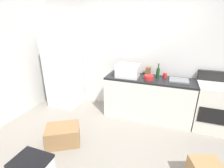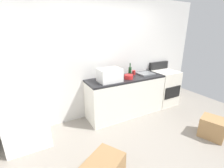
% 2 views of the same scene
% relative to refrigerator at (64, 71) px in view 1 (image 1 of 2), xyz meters
% --- Properties ---
extents(ground_plane, '(6.00, 6.00, 0.00)m').
position_rel_refrigerator_xyz_m(ground_plane, '(1.75, -1.15, -0.87)').
color(ground_plane, gray).
extents(wall_back, '(5.00, 0.10, 2.60)m').
position_rel_refrigerator_xyz_m(wall_back, '(1.75, 0.40, 0.43)').
color(wall_back, silver).
rests_on(wall_back, ground_plane).
extents(kitchen_counter, '(1.80, 0.60, 0.90)m').
position_rel_refrigerator_xyz_m(kitchen_counter, '(2.05, 0.05, -0.42)').
color(kitchen_counter, silver).
rests_on(kitchen_counter, ground_plane).
extents(refrigerator, '(0.68, 0.66, 1.75)m').
position_rel_refrigerator_xyz_m(refrigerator, '(0.00, 0.00, 0.00)').
color(refrigerator, white).
rests_on(refrigerator, ground_plane).
extents(stove_oven, '(0.60, 0.61, 1.10)m').
position_rel_refrigerator_xyz_m(stove_oven, '(3.27, 0.06, -0.41)').
color(stove_oven, silver).
rests_on(stove_oven, ground_plane).
extents(microwave, '(0.46, 0.34, 0.27)m').
position_rel_refrigerator_xyz_m(microwave, '(1.60, -0.02, 0.16)').
color(microwave, white).
rests_on(microwave, kitchen_counter).
extents(sink_basin, '(0.36, 0.32, 0.03)m').
position_rel_refrigerator_xyz_m(sink_basin, '(2.62, 0.07, 0.04)').
color(sink_basin, slate).
rests_on(sink_basin, kitchen_counter).
extents(wine_bottle, '(0.07, 0.07, 0.30)m').
position_rel_refrigerator_xyz_m(wine_bottle, '(2.21, 0.13, 0.14)').
color(wine_bottle, '#193F1E').
rests_on(wine_bottle, kitchen_counter).
extents(coffee_mug, '(0.08, 0.08, 0.10)m').
position_rel_refrigerator_xyz_m(coffee_mug, '(2.35, 0.17, 0.08)').
color(coffee_mug, red).
rests_on(coffee_mug, kitchen_counter).
extents(knife_block, '(0.10, 0.10, 0.18)m').
position_rel_refrigerator_xyz_m(knife_block, '(1.99, 0.24, 0.12)').
color(knife_block, brown).
rests_on(knife_block, kitchen_counter).
extents(mixing_bowl, '(0.19, 0.19, 0.09)m').
position_rel_refrigerator_xyz_m(mixing_bowl, '(2.05, -0.05, 0.07)').
color(mixing_bowl, red).
rests_on(mixing_bowl, kitchen_counter).
extents(cardboard_box_large, '(0.68, 0.62, 0.33)m').
position_rel_refrigerator_xyz_m(cardboard_box_large, '(0.82, -1.32, -0.71)').
color(cardboard_box_large, olive).
rests_on(cardboard_box_large, ground_plane).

